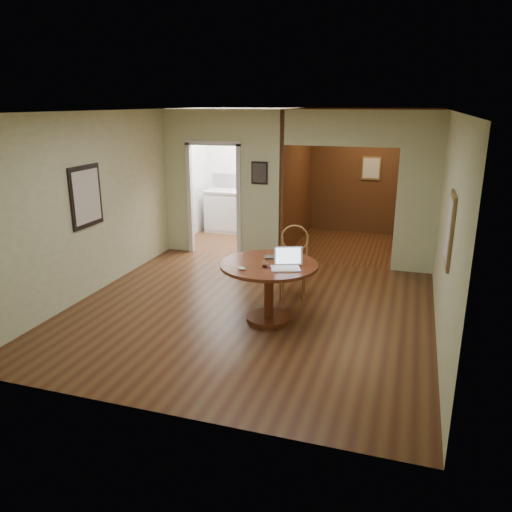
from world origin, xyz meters
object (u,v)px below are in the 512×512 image
(dining_table, at_px, (269,278))
(closed_laptop, at_px, (278,258))
(open_laptop, at_px, (287,263))
(chair, at_px, (294,257))

(dining_table, distance_m, closed_laptop, 0.31)
(dining_table, bearing_deg, closed_laptop, 73.22)
(dining_table, height_order, open_laptop, open_laptop)
(chair, distance_m, closed_laptop, 0.81)
(open_laptop, xyz_separation_m, closed_laptop, (-0.20, 0.31, -0.05))
(open_laptop, bearing_deg, closed_laptop, 102.56)
(dining_table, distance_m, chair, 0.99)
(closed_laptop, bearing_deg, open_laptop, -73.19)
(open_laptop, relative_size, closed_laptop, 1.22)
(chair, relative_size, closed_laptop, 3.08)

